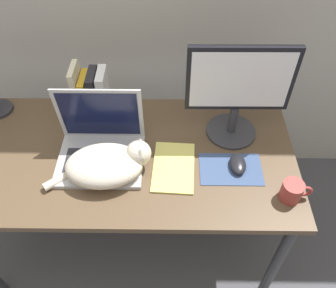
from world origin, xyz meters
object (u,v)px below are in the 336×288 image
Objects in this scene: cat at (108,164)px; mug at (292,191)px; external_monitor at (238,91)px; computer_mouse at (238,164)px; book_row at (92,92)px; laptop at (100,146)px; notepad at (174,167)px.

mug is (0.68, -0.10, -0.02)m from cat.
computer_mouse is at bearing -88.32° from external_monitor.
mug is (0.18, -0.34, -0.19)m from external_monitor.
external_monitor is 0.43m from mug.
laptop is at bearing -75.83° from book_row.
laptop is at bearing 114.09° from cat.
external_monitor is at bearing 25.02° from cat.
external_monitor reaches higher than computer_mouse.
laptop is 0.75m from mug.
external_monitor is 3.70× the size of mug.
notepad is (0.25, 0.03, -0.05)m from cat.
cat is 0.69m from mug.
cat is at bearing 171.40° from mug.
cat reaches higher than computer_mouse.
external_monitor is 0.29m from computer_mouse.
external_monitor is at bearing 91.68° from computer_mouse.
notepad is at bearing 7.52° from cat.
computer_mouse reaches higher than notepad.
notepad is (0.36, -0.33, -0.10)m from book_row.
notepad is at bearing -42.67° from book_row.
cat is 0.96× the size of external_monitor.
cat is (0.04, -0.09, 0.01)m from laptop.
external_monitor is 1.80× the size of book_row.
mug is at bearing -61.34° from external_monitor.
computer_mouse is (0.55, -0.06, -0.03)m from laptop.
book_row is 0.50m from notepad.
cat is 1.56× the size of notepad.
cat is 0.26m from notepad.
mug is at bearing -15.27° from laptop.
laptop is 0.55m from computer_mouse.
cat is at bearing -175.55° from computer_mouse.
book_row is 2.05× the size of mug.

